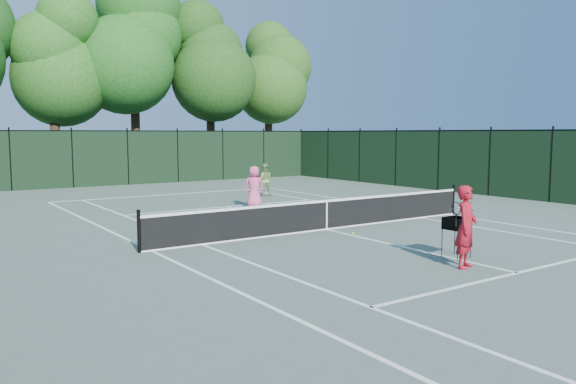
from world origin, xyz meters
TOP-DOWN VIEW (x-y plane):
  - ground at (0.00, 0.00)m, footprint 90.00×90.00m
  - sideline_doubles_left at (-5.49, 0.00)m, footprint 0.10×23.77m
  - sideline_doubles_right at (5.49, 0.00)m, footprint 0.10×23.77m
  - sideline_singles_left at (-4.12, 0.00)m, footprint 0.10×23.77m
  - sideline_singles_right at (4.12, 0.00)m, footprint 0.10×23.77m
  - baseline_far at (0.00, 11.88)m, footprint 10.97×0.10m
  - service_line_near at (0.00, -6.40)m, footprint 8.23×0.10m
  - service_line_far at (0.00, 6.40)m, footprint 8.23×0.10m
  - center_service_line at (0.00, 0.00)m, footprint 0.10×12.80m
  - tennis_net at (0.00, 0.00)m, footprint 11.69×0.09m
  - fence_far at (0.00, 18.00)m, footprint 24.00×0.05m
  - fence_right at (12.00, 0.00)m, footprint 0.05×36.00m
  - tree_2 at (-3.00, 21.80)m, footprint 6.00×6.00m
  - tree_3 at (2.00, 22.30)m, footprint 7.00×7.00m
  - tree_4 at (7.00, 21.60)m, footprint 6.20×6.20m
  - tree_5 at (12.00, 22.10)m, footprint 5.80×5.80m
  - coach at (-0.51, -5.48)m, footprint 0.81×0.87m
  - player_pink at (0.74, 5.46)m, footprint 0.92×0.73m
  - player_green at (3.31, 8.81)m, footprint 0.91×0.84m
  - ball_hopper at (0.14, -4.71)m, footprint 0.53×0.53m
  - loose_ball_midcourt at (0.13, -1.07)m, footprint 0.07×0.07m

SIDE VIEW (x-z plane):
  - ground at x=0.00m, z-range 0.00..0.00m
  - sideline_doubles_left at x=-5.49m, z-range 0.00..0.01m
  - sideline_doubles_right at x=5.49m, z-range 0.00..0.01m
  - sideline_singles_left at x=-4.12m, z-range 0.00..0.01m
  - sideline_singles_right at x=4.12m, z-range 0.00..0.01m
  - baseline_far at x=0.00m, z-range 0.00..0.01m
  - service_line_near at x=0.00m, z-range 0.00..0.01m
  - service_line_far at x=0.00m, z-range 0.00..0.01m
  - center_service_line at x=0.00m, z-range 0.00..0.01m
  - loose_ball_midcourt at x=0.13m, z-range 0.00..0.07m
  - tennis_net at x=0.00m, z-range -0.05..1.01m
  - player_green at x=3.31m, z-range 0.00..1.49m
  - ball_hopper at x=0.14m, z-range 0.32..1.27m
  - player_pink at x=0.74m, z-range 0.00..1.64m
  - coach at x=-0.51m, z-range 0.00..1.79m
  - fence_far at x=0.00m, z-range 0.00..3.00m
  - fence_right at x=12.00m, z-range 0.00..3.00m
  - tree_5 at x=12.00m, z-range 1.59..13.82m
  - tree_2 at x=-3.00m, z-range 1.53..13.93m
  - tree_4 at x=7.00m, z-range 1.66..14.63m
  - tree_3 at x=2.00m, z-range 1.78..16.23m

